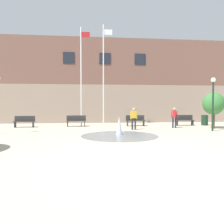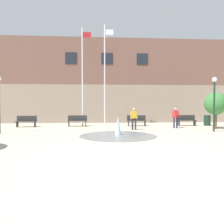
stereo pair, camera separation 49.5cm
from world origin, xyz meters
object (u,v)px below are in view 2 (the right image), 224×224
(park_bench_left_of_flagpoles, at_px, (77,121))
(park_bench_under_right_flagpole, at_px, (137,120))
(flagpole_right, at_px, (105,73))
(street_tree_near_building, at_px, (215,104))
(park_bench_far_left, at_px, (26,121))
(trash_can, at_px, (207,120))
(flagpole_left, at_px, (83,74))
(teen_by_trashcan, at_px, (175,116))
(park_bench_near_trashcan, at_px, (186,120))
(adult_near_bench, at_px, (134,117))
(lamp_post_right_lane, at_px, (214,96))

(park_bench_left_of_flagpoles, height_order, park_bench_under_right_flagpole, same)
(flagpole_right, height_order, street_tree_near_building, flagpole_right)
(park_bench_far_left, distance_m, trash_can, 15.26)
(park_bench_under_right_flagpole, bearing_deg, flagpole_left, 174.20)
(flagpole_right, bearing_deg, park_bench_under_right_flagpole, -9.87)
(flagpole_left, bearing_deg, flagpole_right, 0.00)
(flagpole_left, relative_size, flagpole_right, 0.97)
(teen_by_trashcan, bearing_deg, street_tree_near_building, 106.07)
(trash_can, height_order, street_tree_near_building, street_tree_near_building)
(park_bench_under_right_flagpole, xyz_separation_m, park_bench_near_trashcan, (4.34, 0.01, 0.00))
(park_bench_near_trashcan, bearing_deg, park_bench_left_of_flagpoles, 179.58)
(park_bench_left_of_flagpoles, xyz_separation_m, street_tree_near_building, (10.52, -2.54, 1.41))
(park_bench_far_left, bearing_deg, park_bench_under_right_flagpole, 1.17)
(park_bench_under_right_flagpole, distance_m, adult_near_bench, 2.83)
(street_tree_near_building, bearing_deg, flagpole_left, 163.80)
(flagpole_right, bearing_deg, park_bench_far_left, -174.23)
(park_bench_under_right_flagpole, relative_size, trash_can, 1.78)
(park_bench_under_right_flagpole, relative_size, flagpole_left, 0.19)
(park_bench_under_right_flagpole, relative_size, street_tree_near_building, 0.58)
(park_bench_far_left, bearing_deg, lamp_post_right_lane, -15.60)
(park_bench_under_right_flagpole, relative_size, teen_by_trashcan, 1.01)
(park_bench_near_trashcan, bearing_deg, park_bench_under_right_flagpole, -179.88)
(park_bench_far_left, bearing_deg, flagpole_left, 8.15)
(teen_by_trashcan, distance_m, lamp_post_right_lane, 3.25)
(park_bench_under_right_flagpole, height_order, lamp_post_right_lane, lamp_post_right_lane)
(teen_by_trashcan, height_order, lamp_post_right_lane, lamp_post_right_lane)
(trash_can, bearing_deg, adult_near_bench, -158.57)
(park_bench_left_of_flagpoles, xyz_separation_m, teen_by_trashcan, (7.71, -1.87, 0.45))
(park_bench_left_of_flagpoles, relative_size, teen_by_trashcan, 1.01)
(park_bench_under_right_flagpole, xyz_separation_m, flagpole_left, (-4.55, 0.46, 3.94))
(park_bench_far_left, height_order, trash_can, park_bench_far_left)
(park_bench_far_left, bearing_deg, park_bench_left_of_flagpoles, 3.67)
(flagpole_right, bearing_deg, flagpole_left, -180.00)
(park_bench_left_of_flagpoles, distance_m, flagpole_left, 3.98)
(park_bench_near_trashcan, relative_size, adult_near_bench, 1.01)
(park_bench_left_of_flagpoles, relative_size, street_tree_near_building, 0.58)
(flagpole_left, bearing_deg, teen_by_trashcan, -17.21)
(park_bench_far_left, xyz_separation_m, flagpole_right, (6.42, 0.65, 4.07))
(flagpole_right, relative_size, lamp_post_right_lane, 2.34)
(flagpole_left, distance_m, lamp_post_right_lane, 10.36)
(park_bench_under_right_flagpole, bearing_deg, trash_can, -0.13)
(flagpole_right, height_order, trash_can, flagpole_right)
(park_bench_far_left, height_order, street_tree_near_building, street_tree_near_building)
(park_bench_far_left, xyz_separation_m, flagpole_left, (4.52, 0.65, 3.94))
(park_bench_under_right_flagpole, xyz_separation_m, adult_near_bench, (-0.68, -2.71, 0.45))
(adult_near_bench, bearing_deg, park_bench_left_of_flagpoles, 139.99)
(park_bench_near_trashcan, bearing_deg, lamp_post_right_lane, -86.68)
(teen_by_trashcan, distance_m, trash_can, 3.92)
(park_bench_far_left, bearing_deg, flagpole_right, 5.77)
(park_bench_near_trashcan, xyz_separation_m, flagpole_left, (-8.90, 0.45, 3.94))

